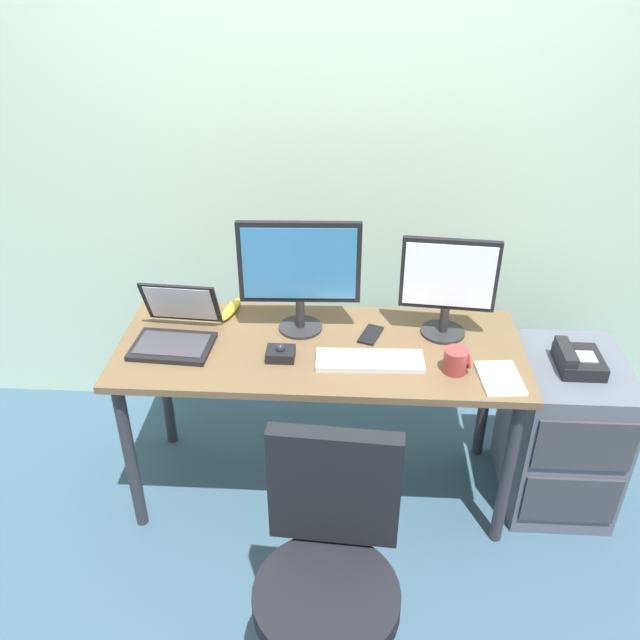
{
  "coord_description": "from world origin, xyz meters",
  "views": [
    {
      "loc": [
        0.13,
        -2.2,
        2.22
      ],
      "look_at": [
        0.0,
        0.0,
        0.88
      ],
      "focal_mm": 37.28,
      "sensor_mm": 36.0,
      "label": 1
    }
  ],
  "objects_px": {
    "office_chair": "(328,592)",
    "banana": "(231,309)",
    "file_cabinet": "(560,431)",
    "monitor_side": "(448,283)",
    "trackball_mouse": "(281,353)",
    "keyboard": "(370,360)",
    "desk_phone": "(577,360)",
    "coffee_mug": "(456,361)",
    "laptop": "(176,330)",
    "cell_phone": "(371,335)",
    "monitor_main": "(299,269)",
    "paper_notepad": "(500,378)"
  },
  "relations": [
    {
      "from": "office_chair",
      "to": "desk_phone",
      "type": "bearing_deg",
      "value": 43.73
    },
    {
      "from": "monitor_side",
      "to": "keyboard",
      "type": "relative_size",
      "value": 1.01
    },
    {
      "from": "file_cabinet",
      "to": "monitor_main",
      "type": "height_order",
      "value": "monitor_main"
    },
    {
      "from": "office_chair",
      "to": "paper_notepad",
      "type": "height_order",
      "value": "office_chair"
    },
    {
      "from": "coffee_mug",
      "to": "laptop",
      "type": "bearing_deg",
      "value": 172.41
    },
    {
      "from": "monitor_main",
      "to": "monitor_side",
      "type": "height_order",
      "value": "monitor_main"
    },
    {
      "from": "desk_phone",
      "to": "monitor_main",
      "type": "bearing_deg",
      "value": 174.09
    },
    {
      "from": "file_cabinet",
      "to": "coffee_mug",
      "type": "height_order",
      "value": "coffee_mug"
    },
    {
      "from": "office_chair",
      "to": "paper_notepad",
      "type": "bearing_deg",
      "value": 49.61
    },
    {
      "from": "monitor_main",
      "to": "coffee_mug",
      "type": "height_order",
      "value": "monitor_main"
    },
    {
      "from": "desk_phone",
      "to": "keyboard",
      "type": "distance_m",
      "value": 0.83
    },
    {
      "from": "desk_phone",
      "to": "keyboard",
      "type": "xyz_separation_m",
      "value": [
        -0.82,
        -0.12,
        0.05
      ]
    },
    {
      "from": "office_chair",
      "to": "file_cabinet",
      "type": "bearing_deg",
      "value": 44.0
    },
    {
      "from": "monitor_side",
      "to": "trackball_mouse",
      "type": "height_order",
      "value": "monitor_side"
    },
    {
      "from": "coffee_mug",
      "to": "monitor_main",
      "type": "bearing_deg",
      "value": 156.2
    },
    {
      "from": "keyboard",
      "to": "paper_notepad",
      "type": "relative_size",
      "value": 1.99
    },
    {
      "from": "keyboard",
      "to": "trackball_mouse",
      "type": "height_order",
      "value": "trackball_mouse"
    },
    {
      "from": "keyboard",
      "to": "coffee_mug",
      "type": "relative_size",
      "value": 4.1
    },
    {
      "from": "office_chair",
      "to": "banana",
      "type": "height_order",
      "value": "office_chair"
    },
    {
      "from": "desk_phone",
      "to": "monitor_side",
      "type": "bearing_deg",
      "value": 167.83
    },
    {
      "from": "trackball_mouse",
      "to": "file_cabinet",
      "type": "bearing_deg",
      "value": 5.89
    },
    {
      "from": "keyboard",
      "to": "trackball_mouse",
      "type": "distance_m",
      "value": 0.34
    },
    {
      "from": "coffee_mug",
      "to": "cell_phone",
      "type": "xyz_separation_m",
      "value": [
        -0.31,
        0.23,
        -0.04
      ]
    },
    {
      "from": "paper_notepad",
      "to": "banana",
      "type": "height_order",
      "value": "banana"
    },
    {
      "from": "banana",
      "to": "cell_phone",
      "type": "bearing_deg",
      "value": -13.71
    },
    {
      "from": "desk_phone",
      "to": "monitor_main",
      "type": "distance_m",
      "value": 1.15
    },
    {
      "from": "cell_phone",
      "to": "banana",
      "type": "height_order",
      "value": "banana"
    },
    {
      "from": "monitor_side",
      "to": "desk_phone",
      "type": "bearing_deg",
      "value": -12.17
    },
    {
      "from": "monitor_side",
      "to": "banana",
      "type": "distance_m",
      "value": 0.92
    },
    {
      "from": "coffee_mug",
      "to": "file_cabinet",
      "type": "bearing_deg",
      "value": 18.28
    },
    {
      "from": "laptop",
      "to": "coffee_mug",
      "type": "xyz_separation_m",
      "value": [
        1.09,
        -0.15,
        -0.0
      ]
    },
    {
      "from": "desk_phone",
      "to": "coffee_mug",
      "type": "xyz_separation_m",
      "value": [
        -0.5,
        -0.15,
        0.08
      ]
    },
    {
      "from": "office_chair",
      "to": "banana",
      "type": "bearing_deg",
      "value": 112.85
    },
    {
      "from": "keyboard",
      "to": "banana",
      "type": "height_order",
      "value": "banana"
    },
    {
      "from": "monitor_side",
      "to": "trackball_mouse",
      "type": "distance_m",
      "value": 0.71
    },
    {
      "from": "monitor_main",
      "to": "keyboard",
      "type": "xyz_separation_m",
      "value": [
        0.28,
        -0.23,
        -0.26
      ]
    },
    {
      "from": "monitor_main",
      "to": "office_chair",
      "type": "bearing_deg",
      "value": -80.76
    },
    {
      "from": "keyboard",
      "to": "cell_phone",
      "type": "distance_m",
      "value": 0.2
    },
    {
      "from": "keyboard",
      "to": "coffee_mug",
      "type": "xyz_separation_m",
      "value": [
        0.32,
        -0.03,
        0.03
      ]
    },
    {
      "from": "desk_phone",
      "to": "paper_notepad",
      "type": "bearing_deg",
      "value": -150.19
    },
    {
      "from": "monitor_main",
      "to": "keyboard",
      "type": "bearing_deg",
      "value": -39.26
    },
    {
      "from": "file_cabinet",
      "to": "office_chair",
      "type": "distance_m",
      "value": 1.32
    },
    {
      "from": "trackball_mouse",
      "to": "keyboard",
      "type": "bearing_deg",
      "value": -2.24
    },
    {
      "from": "banana",
      "to": "office_chair",
      "type": "bearing_deg",
      "value": -67.15
    },
    {
      "from": "monitor_main",
      "to": "monitor_side",
      "type": "relative_size",
      "value": 1.15
    },
    {
      "from": "file_cabinet",
      "to": "paper_notepad",
      "type": "bearing_deg",
      "value": -148.77
    },
    {
      "from": "desk_phone",
      "to": "monitor_main",
      "type": "height_order",
      "value": "monitor_main"
    },
    {
      "from": "keyboard",
      "to": "laptop",
      "type": "relative_size",
      "value": 1.25
    },
    {
      "from": "file_cabinet",
      "to": "laptop",
      "type": "relative_size",
      "value": 2.08
    },
    {
      "from": "desk_phone",
      "to": "cell_phone",
      "type": "height_order",
      "value": "desk_phone"
    }
  ]
}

